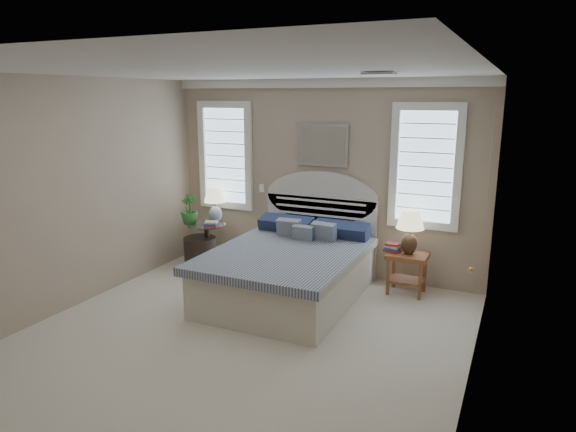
{
  "coord_description": "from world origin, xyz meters",
  "views": [
    {
      "loc": [
        2.52,
        -4.11,
        2.48
      ],
      "look_at": [
        0.16,
        1.0,
        1.15
      ],
      "focal_mm": 32.0,
      "sensor_mm": 36.0,
      "label": 1
    }
  ],
  "objects_px": {
    "nightstand_right": "(407,265)",
    "lamp_left": "(215,201)",
    "side_table_left": "(207,240)",
    "floor_pot": "(200,251)",
    "lamp_right": "(410,227)",
    "bed": "(292,267)"
  },
  "relations": [
    {
      "from": "bed",
      "to": "floor_pot",
      "type": "bearing_deg",
      "value": 163.42
    },
    {
      "from": "nightstand_right",
      "to": "lamp_right",
      "type": "relative_size",
      "value": 0.93
    },
    {
      "from": "side_table_left",
      "to": "lamp_right",
      "type": "bearing_deg",
      "value": 2.16
    },
    {
      "from": "nightstand_right",
      "to": "lamp_left",
      "type": "distance_m",
      "value": 2.95
    },
    {
      "from": "lamp_left",
      "to": "lamp_right",
      "type": "distance_m",
      "value": 2.9
    },
    {
      "from": "side_table_left",
      "to": "lamp_right",
      "type": "distance_m",
      "value": 3.0
    },
    {
      "from": "lamp_right",
      "to": "floor_pot",
      "type": "bearing_deg",
      "value": -176.43
    },
    {
      "from": "floor_pot",
      "to": "bed",
      "type": "bearing_deg",
      "value": -16.58
    },
    {
      "from": "nightstand_right",
      "to": "floor_pot",
      "type": "relative_size",
      "value": 1.12
    },
    {
      "from": "floor_pot",
      "to": "lamp_right",
      "type": "height_order",
      "value": "lamp_right"
    },
    {
      "from": "side_table_left",
      "to": "floor_pot",
      "type": "bearing_deg",
      "value": -135.13
    },
    {
      "from": "floor_pot",
      "to": "side_table_left",
      "type": "bearing_deg",
      "value": 44.87
    },
    {
      "from": "nightstand_right",
      "to": "lamp_left",
      "type": "relative_size",
      "value": 0.99
    },
    {
      "from": "lamp_left",
      "to": "lamp_right",
      "type": "relative_size",
      "value": 0.94
    },
    {
      "from": "side_table_left",
      "to": "floor_pot",
      "type": "relative_size",
      "value": 1.33
    },
    {
      "from": "side_table_left",
      "to": "lamp_left",
      "type": "bearing_deg",
      "value": 69.74
    },
    {
      "from": "bed",
      "to": "side_table_left",
      "type": "relative_size",
      "value": 3.61
    },
    {
      "from": "bed",
      "to": "side_table_left",
      "type": "height_order",
      "value": "bed"
    },
    {
      "from": "bed",
      "to": "lamp_left",
      "type": "distance_m",
      "value": 1.85
    },
    {
      "from": "lamp_left",
      "to": "side_table_left",
      "type": "bearing_deg",
      "value": -110.26
    },
    {
      "from": "nightstand_right",
      "to": "floor_pot",
      "type": "bearing_deg",
      "value": -176.64
    },
    {
      "from": "bed",
      "to": "nightstand_right",
      "type": "relative_size",
      "value": 4.29
    }
  ]
}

